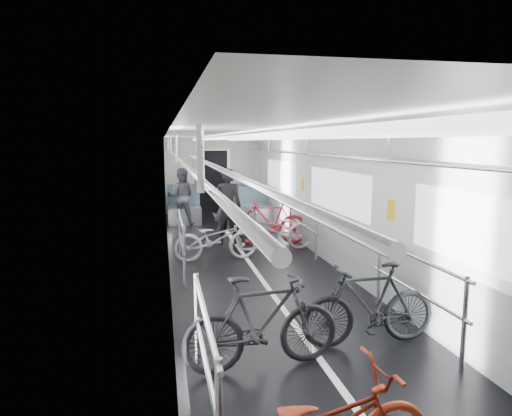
% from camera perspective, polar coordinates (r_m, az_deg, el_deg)
% --- Properties ---
extents(car_shell, '(3.02, 14.01, 2.41)m').
position_cam_1_polar(car_shell, '(9.63, -2.12, 1.41)').
color(car_shell, black).
rests_on(car_shell, ground).
extents(bike_left_mid, '(1.66, 0.60, 0.98)m').
position_cam_1_polar(bike_left_mid, '(4.70, 0.81, -14.09)').
color(bike_left_mid, black).
rests_on(bike_left_mid, floor).
extents(bike_left_far, '(1.65, 0.65, 0.85)m').
position_cam_1_polar(bike_left_far, '(8.85, -5.05, -3.83)').
color(bike_left_far, '#B1B1B6').
rests_on(bike_left_far, floor).
extents(bike_right_near, '(1.58, 0.45, 0.95)m').
position_cam_1_polar(bike_right_near, '(5.37, 13.98, -11.61)').
color(bike_right_near, black).
rests_on(bike_right_near, floor).
extents(bike_right_mid, '(1.68, 0.61, 0.88)m').
position_cam_1_polar(bike_right_mid, '(9.63, 2.37, -2.73)').
color(bike_right_mid, '#B3B2B8').
rests_on(bike_right_mid, floor).
extents(bike_right_far, '(1.75, 0.72, 1.02)m').
position_cam_1_polar(bike_right_far, '(10.20, 1.82, -1.71)').
color(bike_right_far, red).
rests_on(bike_right_far, floor).
extents(bike_aisle, '(0.79, 1.66, 0.84)m').
position_cam_1_polar(bike_aisle, '(10.18, -1.60, -2.24)').
color(bike_aisle, black).
rests_on(bike_aisle, floor).
extents(person_standing, '(0.68, 0.51, 1.71)m').
position_cam_1_polar(person_standing, '(10.15, -3.59, 0.20)').
color(person_standing, black).
rests_on(person_standing, floor).
extents(person_seated, '(0.86, 0.73, 1.58)m').
position_cam_1_polar(person_seated, '(12.66, -9.30, 1.41)').
color(person_seated, '#313039').
rests_on(person_seated, floor).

